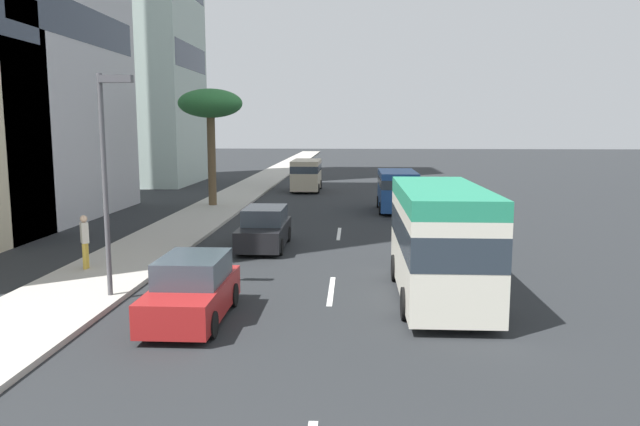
# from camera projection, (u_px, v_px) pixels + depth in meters

# --- Properties ---
(ground_plane) EXTENTS (198.00, 198.00, 0.00)m
(ground_plane) POSITION_uv_depth(u_px,v_px,m) (343.00, 208.00, 36.60)
(ground_plane) COLOR #26282B
(sidewalk_right) EXTENTS (162.00, 3.41, 0.15)m
(sidewalk_right) POSITION_uv_depth(u_px,v_px,m) (220.00, 206.00, 37.00)
(sidewalk_right) COLOR #B2ADA3
(sidewalk_right) RESTS_ON ground_plane
(lane_stripe_mid) EXTENTS (3.20, 0.16, 0.01)m
(lane_stripe_mid) POSITION_uv_depth(u_px,v_px,m) (331.00, 291.00, 18.09)
(lane_stripe_mid) COLOR silver
(lane_stripe_mid) RESTS_ON ground_plane
(lane_stripe_far) EXTENTS (3.20, 0.16, 0.01)m
(lane_stripe_far) POSITION_uv_depth(u_px,v_px,m) (339.00, 234.00, 27.70)
(lane_stripe_far) COLOR silver
(lane_stripe_far) RESTS_ON ground_plane
(minibus_lead) EXTENTS (6.78, 2.42, 3.23)m
(minibus_lead) POSITION_uv_depth(u_px,v_px,m) (440.00, 238.00, 17.03)
(minibus_lead) COLOR silver
(minibus_lead) RESTS_ON ground_plane
(car_second) EXTENTS (4.45, 1.82, 1.64)m
(car_second) POSITION_uv_depth(u_px,v_px,m) (265.00, 229.00, 24.48)
(car_second) COLOR black
(car_second) RESTS_ON ground_plane
(van_third) EXTENTS (5.08, 2.17, 2.38)m
(van_third) POSITION_uv_depth(u_px,v_px,m) (306.00, 173.00, 45.92)
(van_third) COLOR beige
(van_third) RESTS_ON ground_plane
(van_fourth) EXTENTS (4.97, 2.21, 2.35)m
(van_fourth) POSITION_uv_depth(u_px,v_px,m) (397.00, 188.00, 34.90)
(van_fourth) COLOR #1E478C
(van_fourth) RESTS_ON ground_plane
(car_fifth) EXTENTS (4.06, 1.79, 1.63)m
(car_fifth) POSITION_uv_depth(u_px,v_px,m) (192.00, 290.00, 15.28)
(car_fifth) COLOR #A51E1E
(car_fifth) RESTS_ON ground_plane
(pedestrian_near_lamp) EXTENTS (0.39, 0.36, 1.82)m
(pedestrian_near_lamp) POSITION_uv_depth(u_px,v_px,m) (85.00, 239.00, 20.14)
(pedestrian_near_lamp) COLOR gold
(pedestrian_near_lamp) RESTS_ON sidewalk_right
(palm_tree) EXTENTS (3.83, 3.83, 6.99)m
(palm_tree) POSITION_uv_depth(u_px,v_px,m) (210.00, 106.00, 35.99)
(palm_tree) COLOR brown
(palm_tree) RESTS_ON sidewalk_right
(street_lamp) EXTENTS (0.24, 0.97, 6.17)m
(street_lamp) POSITION_uv_depth(u_px,v_px,m) (108.00, 159.00, 16.56)
(street_lamp) COLOR #4C4C51
(street_lamp) RESTS_ON sidewalk_right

